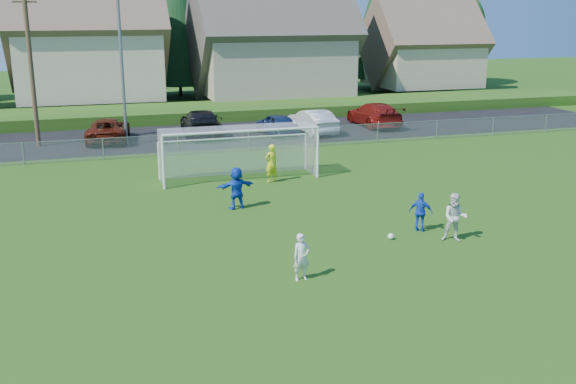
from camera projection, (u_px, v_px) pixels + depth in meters
name	position (u px, v px, depth m)	size (l,w,h in m)	color
ground	(379.00, 321.00, 17.51)	(160.00, 160.00, 0.00)	#193D0C
asphalt_lot	(197.00, 136.00, 42.84)	(60.00, 60.00, 0.00)	black
grass_embankment	(180.00, 113.00, 49.64)	(70.00, 6.00, 0.80)	#1E420F
soccer_ball	(391.00, 236.00, 23.68)	(0.22, 0.22, 0.22)	white
player_white_a	(302.00, 257.00, 20.01)	(0.53, 0.35, 1.44)	silver
player_white_b	(455.00, 217.00, 23.34)	(0.83, 0.65, 1.71)	silver
player_blue_a	(421.00, 212.00, 24.41)	(0.85, 0.35, 1.45)	blue
player_blue_b	(237.00, 188.00, 27.14)	(1.60, 0.51, 1.73)	blue
goalkeeper	(271.00, 163.00, 31.30)	(0.65, 0.43, 1.79)	yellow
car_c	(108.00, 130.00, 41.01)	(2.34, 5.08, 1.41)	#511509
car_d	(201.00, 123.00, 42.68)	(2.31, 5.67, 1.65)	black
car_e	(277.00, 124.00, 43.08)	(1.63, 4.06, 1.38)	#16284E
car_f	(313.00, 121.00, 43.73)	(1.61, 4.62, 1.52)	silver
car_g	(374.00, 114.00, 46.27)	(2.26, 5.55, 1.61)	maroon
soccer_goal	(238.00, 145.00, 31.86)	(7.42, 1.90, 2.50)	white
chainlink_fence	(214.00, 142.00, 37.61)	(52.06, 0.06, 1.20)	gray
streetlight	(123.00, 62.00, 38.91)	(1.38, 0.18, 9.00)	slate
utility_pole	(30.00, 58.00, 38.31)	(1.60, 0.26, 10.00)	#473321
houses_row	(187.00, 15.00, 55.25)	(53.90, 11.45, 13.27)	tan
tree_row	(166.00, 19.00, 60.87)	(65.98, 12.36, 13.80)	#382616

